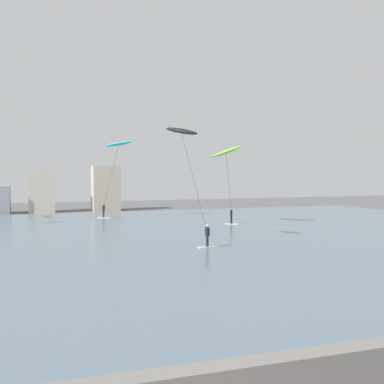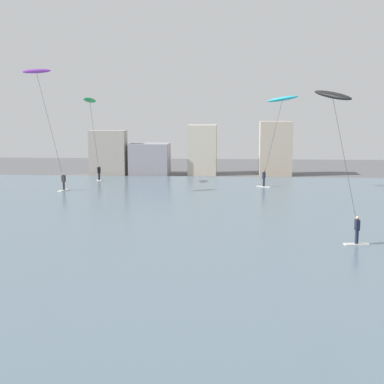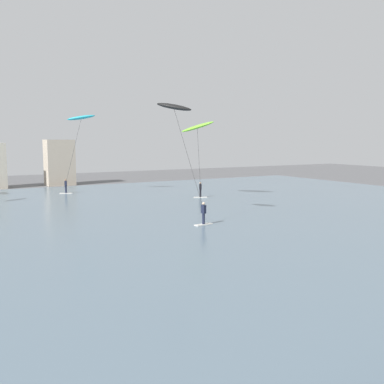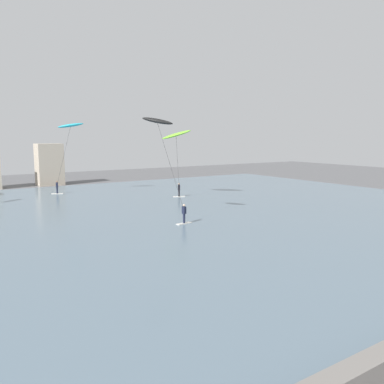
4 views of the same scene
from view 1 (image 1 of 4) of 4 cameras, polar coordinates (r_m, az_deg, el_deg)
The scene contains 5 objects.
water_bay at distance 37.64m, azimuth -12.14°, elevation -5.93°, with size 84.00×52.00×0.10m, color slate.
far_shore_buildings at distance 65.56m, azimuth -18.65°, elevation -0.12°, with size 23.27×4.24×6.21m.
kitesurfer_lime at distance 47.01m, azimuth 4.18°, elevation 4.35°, with size 3.21×4.13×8.11m.
kitesurfer_black at distance 34.99m, azimuth -0.87°, elevation 5.71°, with size 3.23×3.62×8.86m.
kitesurfer_cyan at distance 54.06m, azimuth -9.03°, elevation 4.90°, with size 3.78×3.51×8.90m.
Camera 1 is at (-4.21, -6.21, 5.62)m, focal length 44.34 mm.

